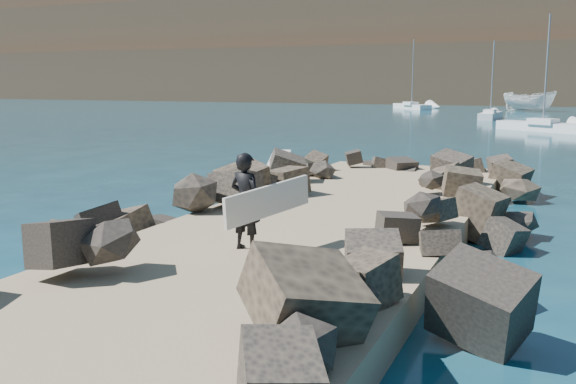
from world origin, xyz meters
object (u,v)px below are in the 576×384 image
Objects in this scene: boat_imported at (529,101)px; sailboat_c at (543,127)px; surfboard_resting at (278,166)px; surfer_with_board at (249,202)px.

boat_imported is 0.76× the size of sailboat_c.
surfboard_resting is 33.74m from sailboat_c.
surfer_with_board is at bearing -95.00° from sailboat_c.
surfer_with_board reaches higher than surfboard_resting.
surfer_with_board is (-0.78, -75.68, 0.24)m from boat_imported.
sailboat_c is at bearing -161.19° from boat_imported.
surfer_with_board is 0.25× the size of sailboat_c.
boat_imported is at bearing 94.62° from sailboat_c.
surfboard_resting is 67.91m from boat_imported.
surfboard_resting is at bearing 110.78° from surfer_with_board.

